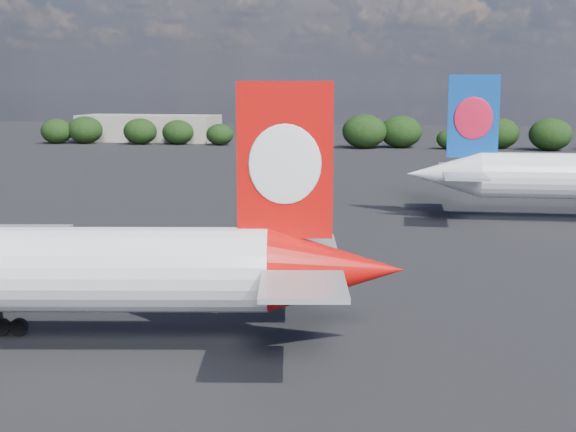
# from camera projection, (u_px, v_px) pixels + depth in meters

# --- Properties ---
(ground) EXTENTS (500.00, 500.00, 0.00)m
(ground) POSITION_uv_depth(u_px,v_px,m) (243.00, 215.00, 106.23)
(ground) COLOR black
(ground) RESTS_ON ground
(terminal_building) EXTENTS (42.00, 16.00, 8.00)m
(terminal_building) POSITION_uv_depth(u_px,v_px,m) (149.00, 128.00, 246.19)
(terminal_building) COLOR gray
(terminal_building) RESTS_ON ground
(highway_sign) EXTENTS (6.00, 0.30, 4.50)m
(highway_sign) POSITION_uv_depth(u_px,v_px,m) (288.00, 136.00, 221.44)
(highway_sign) COLOR #146426
(highway_sign) RESTS_ON ground
(billboard_yellow) EXTENTS (5.00, 0.30, 5.50)m
(billboard_yellow) POSITION_uv_depth(u_px,v_px,m) (399.00, 133.00, 221.11)
(billboard_yellow) COLOR gold
(billboard_yellow) RESTS_ON ground
(horizon_treeline) EXTENTS (205.03, 16.85, 9.27)m
(horizon_treeline) POSITION_uv_depth(u_px,v_px,m) (368.00, 133.00, 220.40)
(horizon_treeline) COLOR black
(horizon_treeline) RESTS_ON ground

